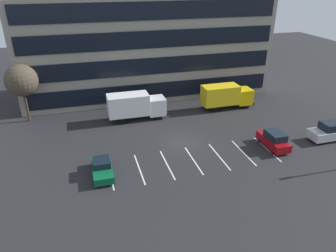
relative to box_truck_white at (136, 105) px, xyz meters
name	(u,v)px	position (x,y,z in m)	size (l,w,h in m)	color
ground_plane	(181,142)	(3.72, -7.46, -1.95)	(120.00, 120.00, 0.00)	#262628
office_building	(145,46)	(3.72, 10.49, 5.25)	(36.15, 11.92, 14.40)	gray
lot_markings	(194,160)	(3.72, -11.54, -1.95)	(16.94, 5.40, 0.01)	silver
box_truck_white	(136,105)	(0.00, 0.00, 0.00)	(7.47, 2.47, 3.46)	white
box_truck_yellow_all	(226,95)	(12.76, 0.28, -0.06)	(7.23, 2.39, 3.35)	yellow
suv_silver	(330,131)	(20.08, -11.50, -0.93)	(4.68, 1.98, 2.12)	silver
sedan_forest	(102,168)	(-5.39, -11.52, -1.22)	(1.80, 4.29, 1.54)	#0C5933
suv_maroon	(274,140)	(12.93, -11.36, -1.03)	(1.78, 4.19, 1.90)	maroon
bare_tree	(21,81)	(-13.28, 3.24, 3.43)	(3.92, 3.92, 7.36)	#473323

